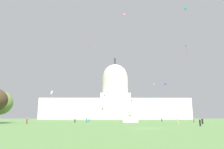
{
  "coord_description": "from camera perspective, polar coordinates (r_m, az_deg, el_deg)",
  "views": [
    {
      "loc": [
        -5.86,
        -36.72,
        1.77
      ],
      "look_at": [
        -4.03,
        109.26,
        31.23
      ],
      "focal_mm": 34.34,
      "sensor_mm": 36.0,
      "label": 1
    }
  ],
  "objects": [
    {
      "name": "kite_magenta_high",
      "position": [
        111.82,
        -4.45,
        7.11
      ],
      "size": [
        1.72,
        1.19,
        0.39
      ],
      "rotation": [
        0.0,
        0.0,
        0.36
      ],
      "color": "#D1339E"
    },
    {
      "name": "capitol_building",
      "position": [
        214.06,
        0.83,
        -7.35
      ],
      "size": [
        143.55,
        27.52,
        62.08
      ],
      "color": "silver",
      "rests_on": "ground_plane"
    },
    {
      "name": "kite_black_low",
      "position": [
        154.65,
        -5.7,
        -8.01
      ],
      "size": [
        1.16,
        0.85,
        2.84
      ],
      "rotation": [
        0.0,
        0.0,
        2.87
      ],
      "color": "black"
    },
    {
      "name": "event_tent",
      "position": [
        82.08,
        4.9,
        -10.68
      ],
      "size": [
        6.35,
        6.57,
        5.55
      ],
      "rotation": [
        0.0,
        0.0,
        -0.08
      ],
      "color": "white",
      "rests_on": "ground_plane"
    },
    {
      "name": "kite_turquoise_high",
      "position": [
        127.49,
        18.99,
        16.23
      ],
      "size": [
        1.52,
        1.51,
        1.18
      ],
      "rotation": [
        0.0,
        0.0,
        4.03
      ],
      "color": "teal"
    },
    {
      "name": "person_olive_back_left",
      "position": [
        82.8,
        21.01,
        -11.39
      ],
      "size": [
        0.52,
        0.52,
        1.63
      ],
      "rotation": [
        0.0,
        0.0,
        4.93
      ],
      "color": "olive",
      "rests_on": "ground_plane"
    },
    {
      "name": "kite_red_mid",
      "position": [
        74.89,
        19.38,
        6.75
      ],
      "size": [
        1.1,
        1.34,
        3.28
      ],
      "rotation": [
        0.0,
        0.0,
        1.07
      ],
      "color": "red"
    },
    {
      "name": "person_teal_mid_left",
      "position": [
        92.1,
        -6.1,
        -12.02
      ],
      "size": [
        0.45,
        0.45,
        1.53
      ],
      "rotation": [
        0.0,
        0.0,
        1.49
      ],
      "color": "#1E757A",
      "rests_on": "ground_plane"
    },
    {
      "name": "kite_lime_low",
      "position": [
        129.63,
        5.26,
        -6.99
      ],
      "size": [
        1.04,
        1.02,
        4.15
      ],
      "rotation": [
        0.0,
        0.0,
        4.08
      ],
      "color": "#8CD133"
    },
    {
      "name": "person_maroon_near_tent",
      "position": [
        68.69,
        -21.71,
        -11.42
      ],
      "size": [
        0.42,
        0.42,
        1.73
      ],
      "rotation": [
        0.0,
        0.0,
        0.24
      ],
      "color": "maroon",
      "rests_on": "ground_plane"
    },
    {
      "name": "person_navy_front_center",
      "position": [
        97.41,
        13.13,
        -11.7
      ],
      "size": [
        0.54,
        0.54,
        1.7
      ],
      "rotation": [
        0.0,
        0.0,
        5.37
      ],
      "color": "navy",
      "rests_on": "ground_plane"
    },
    {
      "name": "kite_cyan_low",
      "position": [
        120.11,
        11.96,
        -5.58
      ],
      "size": [
        0.82,
        0.85,
        0.81
      ],
      "rotation": [
        0.0,
        0.0,
        3.5
      ],
      "color": "#33BCDB"
    },
    {
      "name": "kite_white_low",
      "position": [
        92.73,
        -15.76,
        -4.75
      ],
      "size": [
        0.83,
        0.6,
        2.97
      ],
      "rotation": [
        0.0,
        0.0,
        5.34
      ],
      "color": "white"
    },
    {
      "name": "person_black_mid_right",
      "position": [
        49.33,
        22.41,
        -11.77
      ],
      "size": [
        0.47,
        0.47,
        1.57
      ],
      "rotation": [
        0.0,
        0.0,
        2.23
      ],
      "color": "black",
      "rests_on": "ground_plane"
    },
    {
      "name": "ground_plane",
      "position": [
        37.23,
        8.6,
        -14.01
      ],
      "size": [
        800.0,
        800.0,
        0.0
      ],
      "primitive_type": "plane",
      "color": "#567F42"
    },
    {
      "name": "person_tan_near_tree_east",
      "position": [
        63.64,
        17.07,
        -11.77
      ],
      "size": [
        0.37,
        0.37,
        1.75
      ],
      "rotation": [
        0.0,
        0.0,
        0.06
      ],
      "color": "tan",
      "rests_on": "ground_plane"
    },
    {
      "name": "person_teal_edge_west",
      "position": [
        75.31,
        -6.77,
        -12.05
      ],
      "size": [
        0.58,
        0.58,
        1.79
      ],
      "rotation": [
        0.0,
        0.0,
        5.25
      ],
      "color": "#1E757A",
      "rests_on": "ground_plane"
    },
    {
      "name": "person_black_mid_center",
      "position": [
        67.44,
        22.94,
        -11.41
      ],
      "size": [
        0.63,
        0.63,
        1.63
      ],
      "rotation": [
        0.0,
        0.0,
        1.02
      ],
      "color": "black",
      "rests_on": "ground_plane"
    },
    {
      "name": "tree_west_far",
      "position": [
        88.11,
        -27.75,
        -6.69
      ],
      "size": [
        9.92,
        10.45,
        11.35
      ],
      "color": "brown",
      "rests_on": "ground_plane"
    },
    {
      "name": "kite_yellow_mid",
      "position": [
        197.85,
        11.08,
        -2.55
      ],
      "size": [
        1.04,
        1.07,
        2.28
      ],
      "rotation": [
        0.0,
        0.0,
        0.5
      ],
      "color": "yellow"
    },
    {
      "name": "kite_green_mid",
      "position": [
        119.78,
        -4.09,
        3.61
      ],
      "size": [
        0.87,
        1.16,
        0.17
      ],
      "rotation": [
        0.0,
        0.0,
        4.71
      ],
      "color": "green"
    },
    {
      "name": "kite_blue_low",
      "position": [
        96.2,
        13.98,
        -2.51
      ],
      "size": [
        1.11,
        1.1,
        1.0
      ],
      "rotation": [
        0.0,
        0.0,
        0.9
      ],
      "color": "blue"
    },
    {
      "name": "kite_violet_mid",
      "position": [
        191.05,
        -2.0,
        -5.55
      ],
      "size": [
        1.48,
        1.43,
        3.36
      ],
      "rotation": [
        0.0,
        0.0,
        4.33
      ],
      "color": "purple"
    },
    {
      "name": "person_black_lawn_far_left",
      "position": [
        79.89,
        -9.85,
        -12.0
      ],
      "size": [
        0.39,
        0.39,
        1.53
      ],
      "rotation": [
        0.0,
        0.0,
        1.69
      ],
      "color": "black",
      "rests_on": "ground_plane"
    },
    {
      "name": "kite_pink_high",
      "position": [
        120.69,
        3.14,
        15.6
      ],
      "size": [
        1.06,
        1.09,
        1.0
      ],
      "rotation": [
        0.0,
        0.0,
        0.31
      ],
      "color": "pink"
    }
  ]
}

